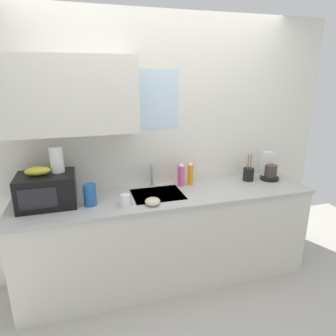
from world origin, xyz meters
The scene contains 13 objects.
kitchen_wall_assembly centered at (-0.15, 0.31, 1.36)m, with size 3.51×0.42×2.50m.
counter_unit centered at (0.00, 0.00, 0.46)m, with size 2.74×0.63×0.90m.
sink_faucet centered at (-0.09, 0.24, 1.01)m, with size 0.03×0.03×0.23m, color #B2B5BA.
microwave centered at (-1.03, 0.05, 1.04)m, with size 0.46×0.35×0.27m.
banana_bunch centered at (-1.08, 0.05, 1.20)m, with size 0.20×0.11×0.07m, color gold.
paper_towel_roll centered at (-0.93, 0.10, 1.28)m, with size 0.11×0.11×0.22m, color white.
coffee_maker centered at (1.13, 0.11, 1.00)m, with size 0.19×0.21×0.28m.
dish_soap_bottle_pink centered at (0.19, 0.17, 1.01)m, with size 0.07×0.07×0.24m.
dish_soap_bottle_orange centered at (0.29, 0.18, 1.01)m, with size 0.06×0.06×0.24m.
cereal_canister centered at (-0.69, -0.05, 0.99)m, with size 0.10×0.10×0.18m, color #2659A5.
mug_white centered at (-0.41, -0.14, 0.95)m, with size 0.08×0.08×0.10m, color white.
utensil_crock centered at (0.90, 0.12, 0.97)m, with size 0.11×0.11×0.28m.
small_bowl centered at (-0.19, -0.20, 0.93)m, with size 0.13×0.13×0.07m, color beige.
Camera 1 is at (-0.72, -2.43, 1.94)m, focal length 31.69 mm.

